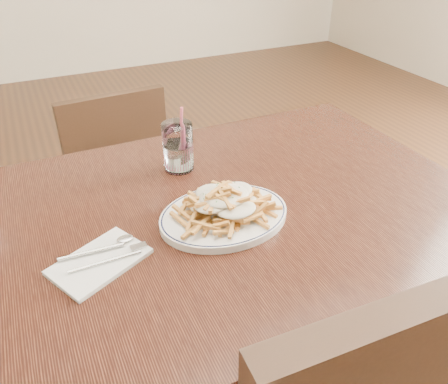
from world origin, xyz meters
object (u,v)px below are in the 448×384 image
table (218,235)px  loaded_fries (224,200)px  chair_far (116,173)px  water_glass (178,149)px  fries_plate (224,216)px

table → loaded_fries: loaded_fries is taller
chair_far → water_glass: water_glass is taller
fries_plate → loaded_fries: loaded_fries is taller
chair_far → water_glass: 0.67m
loaded_fries → fries_plate: bearing=-93.6°
table → water_glass: (-0.02, 0.20, 0.13)m
table → water_glass: size_ratio=7.20×
table → chair_far: size_ratio=1.51×
chair_far → loaded_fries: size_ratio=3.63×
fries_plate → table: bearing=82.7°
loaded_fries → water_glass: size_ratio=1.31×
fries_plate → water_glass: water_glass is taller
table → loaded_fries: bearing=-97.3°
table → water_glass: 0.24m
chair_far → loaded_fries: bearing=-84.3°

